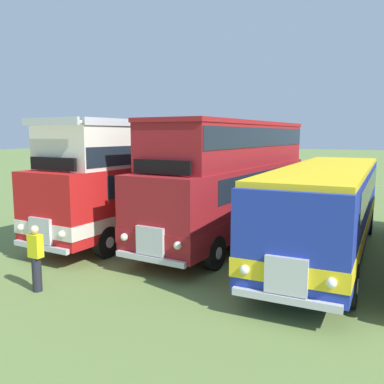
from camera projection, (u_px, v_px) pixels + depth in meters
bus_first_in_row at (150, 174)px, 17.22m from camera, size 2.86×11.47×4.52m
bus_second_in_row at (232, 175)px, 15.63m from camera, size 2.94×10.65×4.49m
bus_third_in_row at (327, 203)px, 13.44m from camera, size 2.91×11.45×2.99m
marshal_person at (36, 258)px, 10.42m from camera, size 0.36×0.24×1.73m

